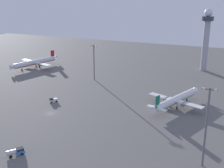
# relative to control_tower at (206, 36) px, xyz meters

# --- Properties ---
(ground_plane) EXTENTS (416.00, 416.00, 0.00)m
(ground_plane) POSITION_rel_control_tower_xyz_m (-58.10, -110.81, -25.31)
(ground_plane) COLOR #605E5B
(control_tower) EXTENTS (8.00, 8.00, 44.16)m
(control_tower) POSITION_rel_control_tower_xyz_m (0.00, 0.00, 0.00)
(control_tower) COLOR #A8A8B2
(control_tower) RESTS_ON ground
(airplane_far_stand) EXTENTS (29.82, 37.85, 10.08)m
(airplane_far_stand) POSITION_rel_control_tower_xyz_m (-4.32, -79.36, -21.50)
(airplane_far_stand) COLOR white
(airplane_far_stand) RESTS_ON ground
(airplane_terminal_side) EXTENTS (31.94, 40.63, 10.66)m
(airplane_terminal_side) POSITION_rel_control_tower_xyz_m (-118.32, -40.76, -21.28)
(airplane_terminal_side) COLOR silver
(airplane_terminal_side) RESTS_ON ground
(cargo_loader) EXTENTS (4.06, 4.49, 2.25)m
(cargo_loader) POSITION_rel_control_tower_xyz_m (-64.94, -97.67, -24.13)
(cargo_loader) COLOR white
(cargo_loader) RESTS_ON ground
(fuel_truck) EXTENTS (5.42, 6.32, 2.35)m
(fuel_truck) POSITION_rel_control_tower_xyz_m (-47.60, -147.68, -23.95)
(fuel_truck) COLOR #3372BF
(fuel_truck) RESTS_ON ground
(apron_light_east) EXTENTS (4.80, 0.90, 23.04)m
(apron_light_east) POSITION_rel_control_tower_xyz_m (-63.14, -52.18, -12.00)
(apron_light_east) COLOR slate
(apron_light_east) RESTS_ON ground
(apron_light_west) EXTENTS (4.80, 0.90, 27.74)m
(apron_light_west) POSITION_rel_control_tower_xyz_m (14.80, -128.57, -9.58)
(apron_light_west) COLOR slate
(apron_light_west) RESTS_ON ground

